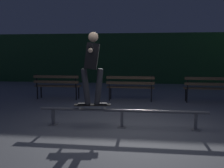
{
  "coord_description": "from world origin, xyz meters",
  "views": [
    {
      "loc": [
        0.53,
        -5.46,
        1.58
      ],
      "look_at": [
        -0.32,
        0.92,
        0.85
      ],
      "focal_mm": 42.61,
      "sensor_mm": 36.0,
      "label": 1
    }
  ],
  "objects": [
    {
      "name": "ground_plane",
      "position": [
        0.0,
        0.0,
        0.0
      ],
      "size": [
        90.0,
        90.0,
        0.0
      ],
      "primitive_type": "plane",
      "color": "slate"
    },
    {
      "name": "skateboard",
      "position": [
        -0.65,
        0.12,
        0.47
      ],
      "size": [
        0.8,
        0.32,
        0.09
      ],
      "color": "black",
      "rests_on": "grind_rail"
    },
    {
      "name": "skateboarder",
      "position": [
        -0.64,
        0.12,
        1.41
      ],
      "size": [
        0.63,
        1.39,
        1.56
      ],
      "color": "black",
      "rests_on": "skateboard"
    },
    {
      "name": "park_bench_leftmost",
      "position": [
        -2.59,
        3.41,
        0.54
      ],
      "size": [
        1.6,
        0.43,
        0.88
      ],
      "color": "black",
      "rests_on": "ground"
    },
    {
      "name": "park_bench_right_center",
      "position": [
        2.53,
        3.41,
        0.54
      ],
      "size": [
        1.6,
        0.43,
        0.88
      ],
      "color": "black",
      "rests_on": "ground"
    },
    {
      "name": "park_bench_left_center",
      "position": [
        -0.03,
        3.41,
        0.54
      ],
      "size": [
        1.6,
        0.43,
        0.88
      ],
      "color": "black",
      "rests_on": "ground"
    },
    {
      "name": "hedge_backdrop",
      "position": [
        0.0,
        9.41,
        1.34
      ],
      "size": [
        24.0,
        1.2,
        2.68
      ],
      "primitive_type": "cube",
      "color": "#234C28",
      "rests_on": "ground"
    },
    {
      "name": "grind_rail",
      "position": [
        -0.0,
        0.12,
        0.3
      ],
      "size": [
        3.63,
        0.18,
        0.4
      ],
      "color": "slate",
      "rests_on": "ground"
    }
  ]
}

